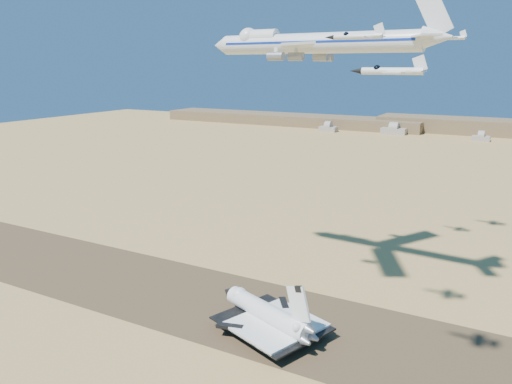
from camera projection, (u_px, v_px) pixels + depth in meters
The scene contains 13 objects.
ground at pixel (234, 308), 175.38m from camera, with size 1200.00×1200.00×0.00m, color tan.
runway at pixel (234, 308), 175.38m from camera, with size 600.00×50.00×0.06m, color brown.
ridgeline at pixel (509, 130), 592.72m from camera, with size 960.00×90.00×18.00m.
hangars at pixel (389, 131), 611.40m from camera, with size 200.50×29.50×30.00m.
shuttle at pixel (267, 315), 159.47m from camera, with size 42.84×35.19×20.84m.
carrier_747 at pixel (308, 43), 175.03m from camera, with size 88.70×68.76×22.13m.
crew_a at pixel (284, 347), 149.49m from camera, with size 0.62×0.41×1.69m, color #E9510D.
crew_b at pixel (277, 344), 151.15m from camera, with size 0.78×0.45×1.61m, color #E9510D.
crew_c at pixel (276, 348), 149.31m from camera, with size 0.96×0.49×1.63m, color #E9510D.
chase_jet_a at pixel (357, 36), 127.85m from camera, with size 16.01×8.43×3.99m.
chase_jet_b at pixel (390, 71), 101.98m from camera, with size 16.04×8.56×3.99m.
chase_jet_c at pixel (406, 49), 202.26m from camera, with size 14.10×7.97×3.55m.
chase_jet_d at pixel (448, 38), 209.31m from camera, with size 16.09×8.70×4.01m.
Camera 1 is at (82.83, -136.85, 83.12)m, focal length 35.00 mm.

